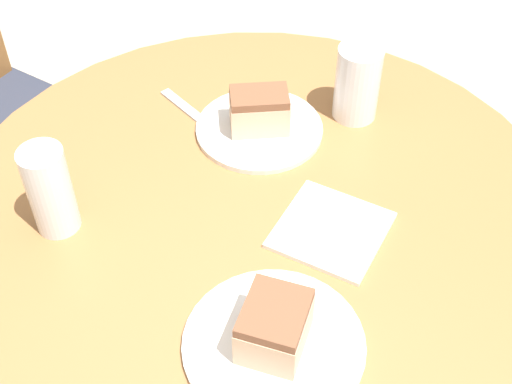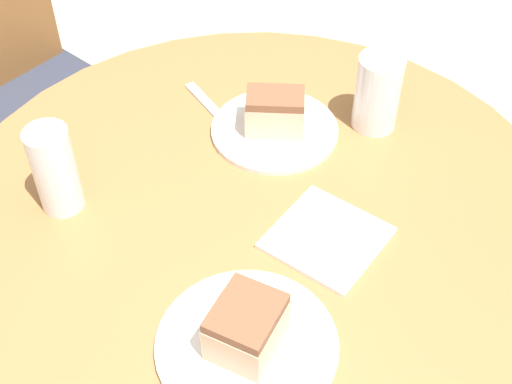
{
  "view_description": "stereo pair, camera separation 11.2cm",
  "coord_description": "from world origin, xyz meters",
  "px_view_note": "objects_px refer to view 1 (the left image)",
  "views": [
    {
      "loc": [
        -0.6,
        -0.5,
        1.6
      ],
      "look_at": [
        0.0,
        0.0,
        0.8
      ],
      "focal_mm": 50.0,
      "sensor_mm": 36.0,
      "label": 1
    },
    {
      "loc": [
        -0.52,
        -0.58,
        1.6
      ],
      "look_at": [
        0.0,
        0.0,
        0.8
      ],
      "focal_mm": 50.0,
      "sensor_mm": 36.0,
      "label": 2
    }
  ],
  "objects_px": {
    "plate_far": "(274,344)",
    "cake_slice_near": "(259,111)",
    "glass_lemonade": "(357,86)",
    "glass_water": "(51,194)",
    "cake_slice_far": "(274,326)",
    "plate_near": "(259,129)"
  },
  "relations": [
    {
      "from": "cake_slice_near",
      "to": "glass_water",
      "type": "xyz_separation_m",
      "value": [
        -0.38,
        0.1,
        0.02
      ]
    },
    {
      "from": "cake_slice_near",
      "to": "cake_slice_far",
      "type": "xyz_separation_m",
      "value": [
        -0.33,
        -0.3,
        0.0
      ]
    },
    {
      "from": "glass_lemonade",
      "to": "glass_water",
      "type": "bearing_deg",
      "value": 158.94
    },
    {
      "from": "plate_near",
      "to": "cake_slice_far",
      "type": "distance_m",
      "value": 0.45
    },
    {
      "from": "cake_slice_far",
      "to": "glass_water",
      "type": "bearing_deg",
      "value": 96.07
    },
    {
      "from": "cake_slice_near",
      "to": "glass_lemonade",
      "type": "height_order",
      "value": "glass_lemonade"
    },
    {
      "from": "glass_lemonade",
      "to": "cake_slice_far",
      "type": "bearing_deg",
      "value": -157.66
    },
    {
      "from": "glass_lemonade",
      "to": "glass_water",
      "type": "height_order",
      "value": "glass_water"
    },
    {
      "from": "plate_far",
      "to": "cake_slice_far",
      "type": "distance_m",
      "value": 0.04
    },
    {
      "from": "plate_near",
      "to": "cake_slice_near",
      "type": "distance_m",
      "value": 0.04
    },
    {
      "from": "plate_near",
      "to": "glass_water",
      "type": "distance_m",
      "value": 0.39
    },
    {
      "from": "cake_slice_near",
      "to": "glass_water",
      "type": "height_order",
      "value": "glass_water"
    },
    {
      "from": "cake_slice_near",
      "to": "glass_lemonade",
      "type": "relative_size",
      "value": 0.84
    },
    {
      "from": "glass_lemonade",
      "to": "glass_water",
      "type": "relative_size",
      "value": 0.93
    },
    {
      "from": "plate_far",
      "to": "cake_slice_near",
      "type": "distance_m",
      "value": 0.45
    },
    {
      "from": "plate_near",
      "to": "glass_water",
      "type": "height_order",
      "value": "glass_water"
    },
    {
      "from": "plate_near",
      "to": "glass_water",
      "type": "relative_size",
      "value": 1.49
    },
    {
      "from": "plate_far",
      "to": "cake_slice_far",
      "type": "relative_size",
      "value": 2.07
    },
    {
      "from": "plate_far",
      "to": "cake_slice_near",
      "type": "bearing_deg",
      "value": 42.12
    },
    {
      "from": "plate_near",
      "to": "cake_slice_near",
      "type": "bearing_deg",
      "value": 180.0
    },
    {
      "from": "plate_near",
      "to": "glass_lemonade",
      "type": "xyz_separation_m",
      "value": [
        0.15,
        -0.1,
        0.06
      ]
    },
    {
      "from": "plate_far",
      "to": "glass_water",
      "type": "bearing_deg",
      "value": 96.07
    }
  ]
}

